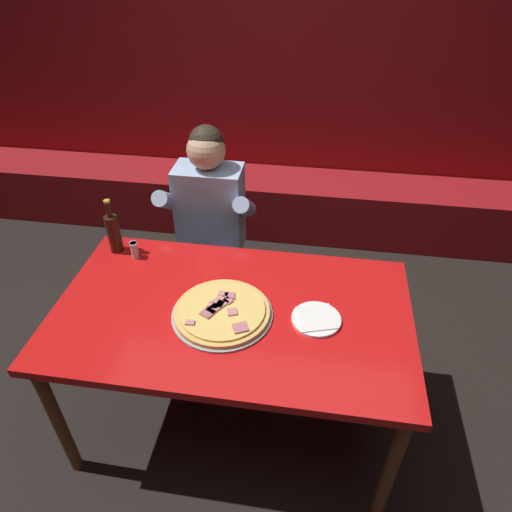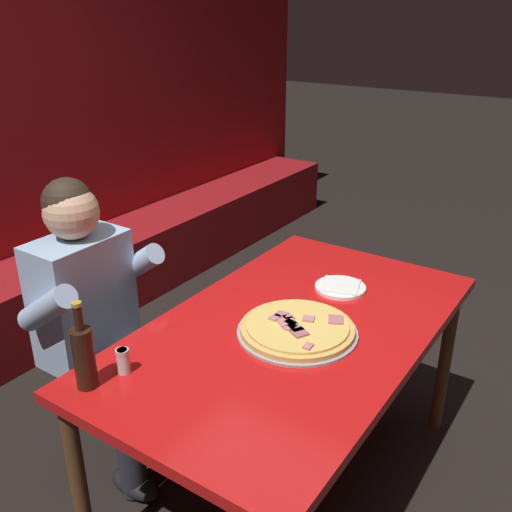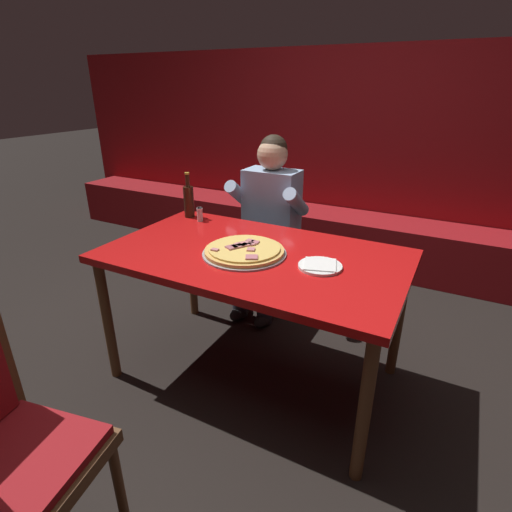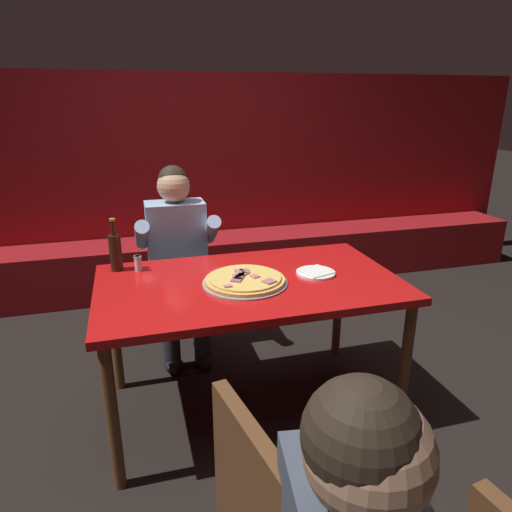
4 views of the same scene
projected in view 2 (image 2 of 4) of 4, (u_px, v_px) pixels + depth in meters
ground_plane at (288, 486)px, 2.40m from camera, size 24.00×24.00×0.00m
booth_bench at (10, 315)px, 3.26m from camera, size 6.46×0.48×0.46m
main_dining_table at (292, 343)px, 2.12m from camera, size 1.55×0.91×0.78m
pizza at (297, 329)px, 2.03m from camera, size 0.43×0.43×0.05m
plate_white_paper at (340, 287)px, 2.35m from camera, size 0.21×0.21×0.02m
beer_bottle at (84, 356)px, 1.71m from camera, size 0.07×0.07×0.29m
shaker_oregano at (122, 362)px, 1.81m from camera, size 0.04×0.04×0.09m
shaker_parmesan at (124, 362)px, 1.81m from camera, size 0.04×0.04×0.09m
diner_seated_blue_shirt at (100, 320)px, 2.27m from camera, size 0.53×0.53×1.27m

